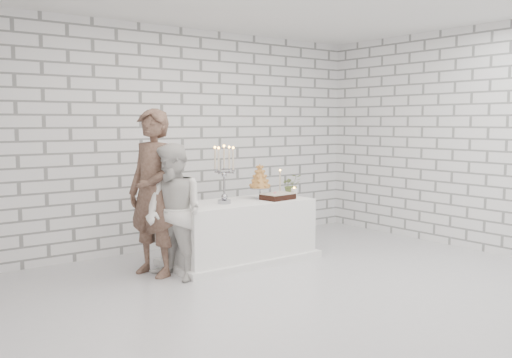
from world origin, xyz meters
name	(u,v)px	position (x,y,z in m)	size (l,w,h in m)	color
ground	(303,286)	(0.00, 0.00, 0.00)	(6.00, 5.00, 0.01)	silver
wall_back	(182,138)	(0.00, 2.50, 1.50)	(6.00, 0.01, 3.00)	white
wall_right	(470,139)	(3.00, 0.00, 1.50)	(0.01, 5.00, 3.00)	white
cake_table	(240,231)	(0.12, 1.30, 0.38)	(1.80, 0.80, 0.75)	white
groom	(153,193)	(-1.03, 1.36, 0.94)	(0.68, 0.45, 1.88)	#483127
bride	(174,212)	(-0.95, 1.05, 0.75)	(0.73, 0.57, 1.50)	silver
candelabra	(224,174)	(-0.15, 1.25, 1.10)	(0.29, 0.29, 0.71)	#9A9BA4
croquembouche	(260,181)	(0.46, 1.35, 0.98)	(0.29, 0.29, 0.45)	#925D29
chocolate_cake	(278,196)	(0.59, 1.14, 0.79)	(0.39, 0.28, 0.08)	black
pillar_candle	(294,193)	(0.86, 1.14, 0.81)	(0.08, 0.08, 0.12)	white
extra_taper	(280,183)	(0.92, 1.49, 0.91)	(0.06, 0.06, 0.32)	beige
flowers	(291,185)	(0.97, 1.32, 0.89)	(0.26, 0.22, 0.29)	#495F30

